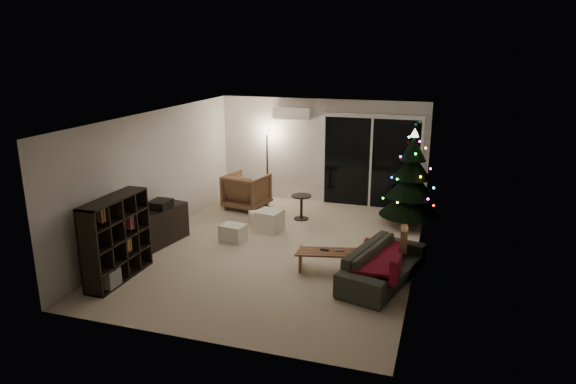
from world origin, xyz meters
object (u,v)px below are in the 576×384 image
(media_cabinet, at_px, (162,225))
(armchair, at_px, (247,191))
(sofa, at_px, (383,265))
(christmas_tree, at_px, (412,178))
(coffee_table, at_px, (333,262))
(bookshelf, at_px, (108,238))

(media_cabinet, xyz_separation_m, armchair, (0.72, 2.56, 0.06))
(sofa, height_order, christmas_tree, christmas_tree)
(sofa, bearing_deg, coffee_table, 100.31)
(bookshelf, height_order, media_cabinet, bookshelf)
(bookshelf, distance_m, coffee_table, 3.72)
(media_cabinet, relative_size, armchair, 1.24)
(bookshelf, bearing_deg, christmas_tree, 21.85)
(coffee_table, distance_m, christmas_tree, 3.11)
(armchair, relative_size, christmas_tree, 0.44)
(media_cabinet, relative_size, coffee_table, 0.94)
(armchair, distance_m, christmas_tree, 3.80)
(sofa, bearing_deg, bookshelf, 121.10)
(media_cabinet, height_order, christmas_tree, christmas_tree)
(armchair, bearing_deg, sofa, 150.35)
(media_cabinet, relative_size, christmas_tree, 0.55)
(christmas_tree, bearing_deg, bookshelf, -137.47)
(armchair, height_order, christmas_tree, christmas_tree)
(armchair, bearing_deg, christmas_tree, -171.05)
(bookshelf, xyz_separation_m, armchair, (0.72, 4.17, -0.28))
(coffee_table, bearing_deg, bookshelf, -172.55)
(bookshelf, bearing_deg, sofa, -5.06)
(media_cabinet, bearing_deg, coffee_table, 3.91)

